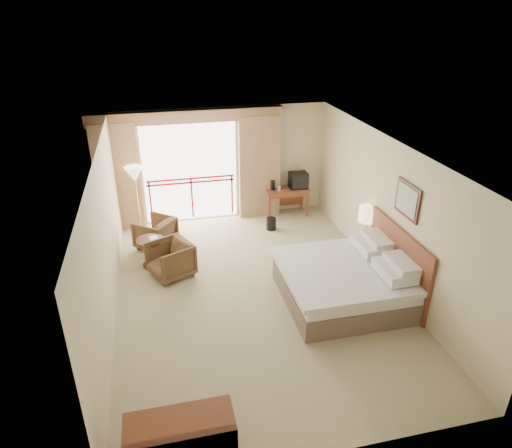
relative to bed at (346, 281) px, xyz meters
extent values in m
plane|color=#998F69|center=(-1.50, 0.60, -0.38)|extent=(7.00, 7.00, 0.00)
plane|color=white|center=(-1.50, 0.60, 2.32)|extent=(7.00, 7.00, 0.00)
plane|color=beige|center=(-1.50, 4.10, 0.97)|extent=(5.00, 0.00, 5.00)
plane|color=beige|center=(-1.50, -2.90, 0.97)|extent=(5.00, 0.00, 5.00)
plane|color=beige|center=(-4.00, 0.60, 0.97)|extent=(0.00, 7.00, 7.00)
plane|color=beige|center=(1.00, 0.60, 0.97)|extent=(0.00, 7.00, 7.00)
plane|color=white|center=(-2.30, 4.08, 0.82)|extent=(2.40, 0.00, 2.40)
cube|color=#B70F1D|center=(-2.30, 4.06, 0.57)|extent=(2.09, 0.03, 0.04)
cube|color=#B70F1D|center=(-2.30, 4.06, 0.67)|extent=(2.09, 0.03, 0.04)
cube|color=#B70F1D|center=(-3.29, 4.06, 0.17)|extent=(0.04, 0.03, 1.00)
cube|color=#B70F1D|center=(-2.30, 4.06, 0.17)|extent=(0.04, 0.03, 1.00)
cube|color=#B70F1D|center=(-1.31, 4.06, 0.17)|extent=(0.04, 0.03, 1.00)
cube|color=#926B4C|center=(-3.95, 3.95, 0.87)|extent=(1.00, 0.26, 2.50)
cube|color=#926B4C|center=(-0.65, 3.95, 0.87)|extent=(1.00, 0.26, 2.50)
cube|color=#926B4C|center=(-2.30, 3.98, 2.17)|extent=(4.40, 0.22, 0.28)
cube|color=silver|center=(-0.20, 4.07, 1.97)|extent=(0.50, 0.04, 0.50)
cube|color=brown|center=(-0.05, 0.00, -0.18)|extent=(2.05, 2.00, 0.40)
cube|color=silver|center=(-0.05, 0.00, 0.12)|extent=(2.01, 1.96, 0.22)
cube|color=silver|center=(-0.10, 0.00, 0.25)|extent=(2.09, 2.06, 0.08)
cube|color=silver|center=(0.65, -0.45, 0.40)|extent=(0.50, 0.75, 0.18)
cube|color=silver|center=(0.65, 0.45, 0.40)|extent=(0.50, 0.75, 0.18)
cube|color=silver|center=(0.78, -0.45, 0.52)|extent=(0.40, 0.70, 0.14)
cube|color=silver|center=(0.78, 0.45, 0.52)|extent=(0.40, 0.70, 0.14)
cube|color=brown|center=(0.96, 0.00, 0.27)|extent=(0.06, 2.10, 1.30)
cube|color=black|center=(0.98, 0.00, 1.47)|extent=(0.03, 0.72, 0.60)
cube|color=silver|center=(0.96, 0.00, 1.47)|extent=(0.01, 0.60, 0.48)
cube|color=brown|center=(0.93, 1.15, -0.11)|extent=(0.38, 0.45, 0.54)
cylinder|color=tan|center=(0.93, 1.20, 0.20)|extent=(0.15, 0.15, 0.04)
cylinder|color=tan|center=(0.93, 1.20, 0.40)|extent=(0.03, 0.03, 0.39)
cylinder|color=#FFE5B2|center=(0.93, 1.20, 0.68)|extent=(0.37, 0.37, 0.31)
cube|color=black|center=(0.88, 1.00, 0.19)|extent=(0.19, 0.16, 0.07)
cube|color=brown|center=(0.01, 3.77, 0.30)|extent=(1.07, 0.52, 0.04)
cube|color=brown|center=(-0.48, 3.55, -0.05)|extent=(0.05, 0.05, 0.66)
cube|color=brown|center=(0.50, 3.55, -0.05)|extent=(0.05, 0.05, 0.66)
cube|color=brown|center=(-0.48, 4.00, -0.05)|extent=(0.05, 0.05, 0.66)
cube|color=brown|center=(0.50, 4.00, -0.05)|extent=(0.05, 0.05, 0.66)
cube|color=brown|center=(0.01, 4.00, 0.02)|extent=(0.98, 0.03, 0.49)
cube|color=brown|center=(0.01, 3.54, 0.23)|extent=(0.98, 0.03, 0.11)
cube|color=black|center=(0.31, 3.77, 0.52)|extent=(0.44, 0.34, 0.40)
cube|color=black|center=(0.31, 3.61, 0.52)|extent=(0.40, 0.02, 0.32)
cylinder|color=black|center=(-0.34, 3.77, 0.44)|extent=(0.11, 0.11, 0.24)
cylinder|color=white|center=(-0.19, 3.72, 0.37)|extent=(0.07, 0.07, 0.10)
cylinder|color=black|center=(-0.56, 3.04, -0.23)|extent=(0.26, 0.26, 0.29)
imported|color=#4A311D|center=(-3.24, 2.77, -0.38)|extent=(1.03, 1.03, 0.68)
imported|color=#4A311D|center=(-2.98, 1.53, -0.38)|extent=(1.01, 1.00, 0.70)
cylinder|color=black|center=(-3.35, 1.98, 0.20)|extent=(0.54, 0.54, 0.04)
cylinder|color=black|center=(-3.35, 1.98, -0.08)|extent=(0.07, 0.07, 0.54)
cylinder|color=black|center=(-3.35, 1.98, -0.35)|extent=(0.39, 0.39, 0.03)
imported|color=white|center=(-3.35, 1.98, 0.22)|extent=(0.19, 0.24, 0.02)
cylinder|color=tan|center=(-3.56, 3.50, -0.36)|extent=(0.26, 0.26, 0.03)
cylinder|color=tan|center=(-3.56, 3.50, 0.33)|extent=(0.03, 0.03, 1.41)
cone|color=#FFE5B2|center=(-3.56, 3.50, 1.08)|extent=(0.41, 0.41, 0.33)
cube|color=brown|center=(-3.11, -2.73, 0.02)|extent=(1.19, 0.50, 0.79)
camera|label=1|loc=(-3.09, -6.30, 4.45)|focal=32.00mm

